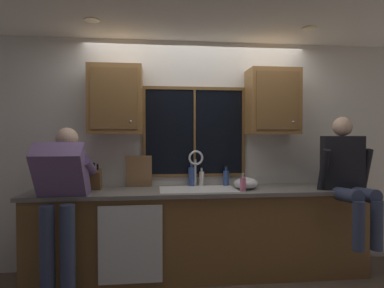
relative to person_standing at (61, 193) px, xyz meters
name	(u,v)px	position (x,y,z in m)	size (l,w,h in m)	color
back_wall	(196,154)	(1.33, 0.68, 0.31)	(5.88, 0.12, 2.55)	silver
ceiling_downlight_left	(92,20)	(0.28, 0.02, 1.58)	(0.14, 0.14, 0.01)	#FFEAB2
ceiling_downlight_right	(309,28)	(2.37, 0.02, 1.58)	(0.14, 0.14, 0.01)	#FFEAB2
window_glass	(194,132)	(1.30, 0.61, 0.56)	(1.10, 0.02, 0.95)	black
window_frame_top	(195,88)	(1.30, 0.60, 1.06)	(1.17, 0.02, 0.04)	brown
window_frame_bottom	(195,175)	(1.30, 0.60, 0.07)	(1.17, 0.02, 0.04)	brown
window_frame_left	(144,132)	(0.73, 0.60, 0.56)	(0.04, 0.02, 0.95)	brown
window_frame_right	(243,132)	(1.87, 0.60, 0.56)	(0.04, 0.02, 0.95)	brown
window_mullion_center	(195,132)	(1.30, 0.60, 0.56)	(0.02, 0.02, 0.95)	brown
lower_cabinet_run	(200,234)	(1.33, 0.33, -0.52)	(3.48, 0.58, 0.88)	brown
countertop	(200,191)	(1.33, 0.31, -0.06)	(3.54, 0.62, 0.04)	slate
dishwasher_front	(131,245)	(0.62, 0.01, -0.50)	(0.60, 0.02, 0.74)	white
upper_cabinet_left	(116,100)	(0.44, 0.45, 0.90)	(0.55, 0.36, 0.72)	olive
upper_cabinet_right	(273,102)	(2.16, 0.45, 0.90)	(0.55, 0.36, 0.72)	olive
sink	(198,198)	(1.30, 0.32, -0.14)	(0.80, 0.46, 0.21)	silver
faucet	(196,164)	(1.31, 0.50, 0.21)	(0.18, 0.09, 0.40)	silver
person_standing	(61,193)	(0.00, 0.00, 0.00)	(0.53, 0.69, 1.56)	#384260
person_sitting_on_counter	(347,173)	(2.81, 0.05, 0.14)	(0.54, 0.63, 1.26)	#384260
knife_block	(95,179)	(0.23, 0.40, 0.07)	(0.12, 0.18, 0.32)	brown
cutting_board	(139,171)	(0.68, 0.53, 0.13)	(0.28, 0.02, 0.35)	#997047
mixing_bowl	(246,183)	(1.81, 0.28, 0.02)	(0.25, 0.25, 0.13)	silver
soap_dispenser	(243,184)	(1.75, 0.16, 0.03)	(0.06, 0.07, 0.19)	pink
bottle_green_glass	(226,178)	(1.65, 0.52, 0.05)	(0.07, 0.07, 0.22)	#334C8C
bottle_tall_clear	(192,176)	(1.26, 0.55, 0.07)	(0.07, 0.07, 0.27)	#334C8C
bottle_amber_small	(202,178)	(1.38, 0.55, 0.04)	(0.06, 0.06, 0.21)	silver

